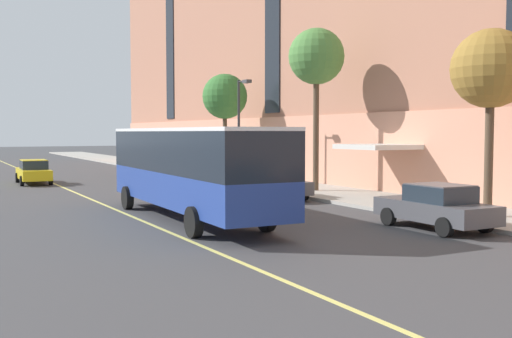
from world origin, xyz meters
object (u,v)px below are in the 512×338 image
at_px(parked_car_darkgray_5, 436,207).
at_px(street_tree_mid_block, 491,70).
at_px(street_tree_far_uptown, 316,58).
at_px(street_lamp, 241,120).
at_px(parked_car_darkgray_3, 275,183).
at_px(taxi_cab, 34,172).
at_px(street_tree_far_downtown, 225,97).
at_px(parked_car_red_2, 146,164).
at_px(city_bus, 190,166).
at_px(parked_car_navy_4, 208,173).

xyz_separation_m(parked_car_darkgray_5, street_tree_mid_block, (3.28, 0.63, 4.86)).
xyz_separation_m(street_tree_far_uptown, street_lamp, (-1.55, 6.02, -3.22)).
bearing_deg(parked_car_darkgray_3, street_tree_far_uptown, 22.45).
relative_size(parked_car_darkgray_3, street_lamp, 0.71).
distance_m(taxi_cab, street_tree_far_downtown, 13.84).
bearing_deg(taxi_cab, street_tree_mid_block, -63.05).
bearing_deg(parked_car_darkgray_5, street_tree_far_downtown, 82.14).
height_order(street_tree_mid_block, street_tree_far_downtown, street_tree_far_downtown).
bearing_deg(taxi_cab, street_lamp, -33.77).
bearing_deg(street_tree_far_uptown, parked_car_red_2, 100.55).
height_order(parked_car_darkgray_3, parked_car_darkgray_5, same).
relative_size(parked_car_darkgray_5, taxi_cab, 0.92).
xyz_separation_m(parked_car_darkgray_3, taxi_cab, (-9.30, 14.92, 0.00)).
distance_m(city_bus, street_tree_mid_block, 11.81).
xyz_separation_m(city_bus, street_tree_far_downtown, (9.86, 17.69, 3.80)).
distance_m(city_bus, street_tree_far_uptown, 12.77).
height_order(city_bus, parked_car_navy_4, city_bus).
distance_m(street_tree_far_downtown, street_lamp, 5.99).
bearing_deg(parked_car_darkgray_5, city_bus, 137.51).
bearing_deg(taxi_cab, parked_car_darkgray_5, -69.78).
distance_m(city_bus, taxi_cab, 19.89).
xyz_separation_m(parked_car_navy_4, parked_car_darkgray_5, (0.20, -18.81, 0.00)).
bearing_deg(street_lamp, parked_car_navy_4, 162.46).
bearing_deg(city_bus, parked_car_navy_4, 63.45).
xyz_separation_m(street_tree_far_uptown, street_tree_far_downtown, (0.00, 11.55, -1.50)).
xyz_separation_m(parked_car_red_2, parked_car_darkgray_5, (0.22, -30.96, 0.00)).
height_order(street_tree_mid_block, street_lamp, street_tree_mid_block).
distance_m(parked_car_navy_4, street_tree_far_downtown, 7.86).
bearing_deg(parked_car_darkgray_5, parked_car_navy_4, 90.61).
bearing_deg(parked_car_darkgray_3, parked_car_darkgray_5, -89.17).
xyz_separation_m(city_bus, taxi_cab, (-2.87, 19.65, -1.25)).
xyz_separation_m(parked_car_darkgray_3, street_tree_mid_block, (3.43, -10.13, 4.86)).
height_order(parked_car_darkgray_3, taxi_cab, same).
distance_m(parked_car_navy_4, parked_car_darkgray_5, 18.81).
height_order(parked_car_red_2, taxi_cab, same).
height_order(taxi_cab, street_tree_far_uptown, street_tree_far_uptown).
distance_m(parked_car_darkgray_3, parked_car_darkgray_5, 10.76).
height_order(parked_car_navy_4, taxi_cab, same).
bearing_deg(parked_car_darkgray_3, city_bus, -143.68).
height_order(city_bus, street_tree_far_uptown, street_tree_far_uptown).
bearing_deg(street_tree_far_uptown, taxi_cab, 133.32).
height_order(street_tree_far_downtown, street_lamp, street_tree_far_downtown).
distance_m(parked_car_darkgray_3, street_tree_mid_block, 11.75).
relative_size(taxi_cab, street_tree_far_downtown, 0.66).
bearing_deg(street_tree_mid_block, street_tree_far_downtown, 90.00).
relative_size(city_bus, parked_car_red_2, 2.85).
xyz_separation_m(parked_car_darkgray_5, taxi_cab, (-9.46, 25.68, 0.00)).
bearing_deg(street_lamp, parked_car_darkgray_3, -104.20).
distance_m(taxi_cab, street_tree_far_uptown, 19.68).
relative_size(street_tree_mid_block, street_tree_far_uptown, 0.80).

